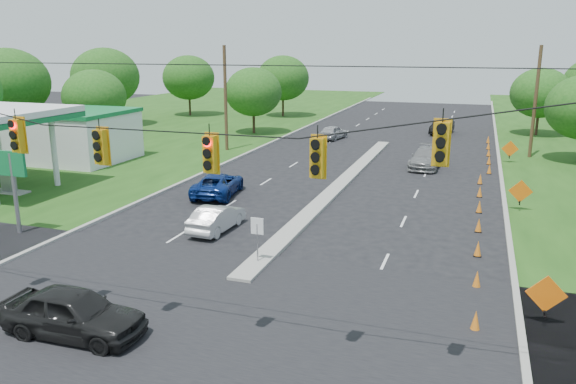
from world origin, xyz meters
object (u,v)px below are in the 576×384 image
(gas_station, at_px, (41,131))
(black_sedan, at_px, (74,313))
(white_sedan, at_px, (217,218))
(blue_pickup, at_px, (218,184))

(gas_station, xyz_separation_m, black_sedan, (20.41, -21.65, -1.79))
(black_sedan, bearing_deg, gas_station, 42.16)
(white_sedan, relative_size, blue_pickup, 0.78)
(gas_station, distance_m, white_sedan, 22.79)
(black_sedan, xyz_separation_m, blue_pickup, (-3.30, 17.20, -0.09))
(black_sedan, relative_size, white_sedan, 1.18)
(blue_pickup, bearing_deg, gas_station, -23.75)
(black_sedan, height_order, white_sedan, black_sedan)
(white_sedan, distance_m, blue_pickup, 6.88)
(black_sedan, bearing_deg, blue_pickup, 9.69)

